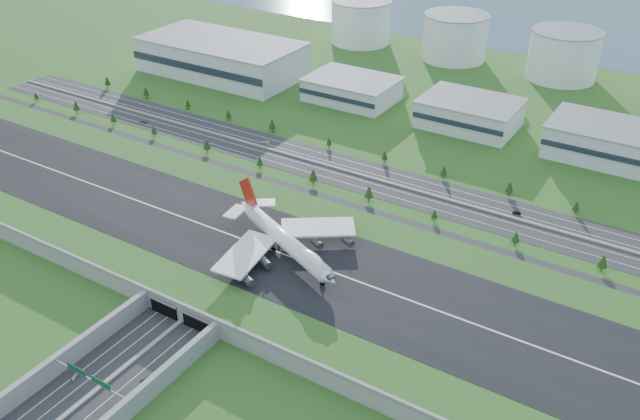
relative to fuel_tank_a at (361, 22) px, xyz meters
The scene contains 20 objects.
ground 332.88m from the fuel_tank_a, 68.84° to the right, with size 1200.00×1200.00×0.00m, color #2B571B.
airfield_deck 332.76m from the fuel_tank_a, 68.84° to the right, with size 520.00×100.00×9.20m.
underpass_road 426.88m from the fuel_tank_a, 73.66° to the right, with size 38.80×120.40×8.00m.
sign_gantry_near 422.58m from the fuel_tank_a, 73.50° to the right, with size 38.70×0.70×9.80m.
north_expressway 246.84m from the fuel_tank_a, 60.83° to the right, with size 560.00×36.00×0.12m, color #28282B.
tree_row 246.96m from the fuel_tank_a, 61.23° to the right, with size 505.02×48.62×8.35m.
hangar_west 134.72m from the fuel_tank_a, 111.80° to the right, with size 120.00×60.00×25.00m, color silver.
hangar_mid_a 134.54m from the fuel_tank_a, 63.43° to the right, with size 58.00×42.00×15.00m, color silver.
hangar_mid_b 188.43m from the fuel_tank_a, 39.61° to the right, with size 58.00×42.00×17.00m, color silver.
hangar_mid_c 255.13m from the fuel_tank_a, 28.07° to the right, with size 58.00×42.00×19.00m, color silver.
fuel_tank_a is the anchor object (origin of this frame).
fuel_tank_b 85.00m from the fuel_tank_a, ahead, with size 50.00×50.00×35.00m, color white.
fuel_tank_c 170.00m from the fuel_tank_a, ahead, with size 50.00×50.00×35.00m, color white.
bay_water 208.82m from the fuel_tank_a, 54.78° to the left, with size 1200.00×260.00×0.06m, color #39586C.
boeing_747 336.16m from the fuel_tank_a, 66.52° to the right, with size 71.22×65.82×23.48m.
car_0 417.65m from the fuel_tank_a, 74.90° to the right, with size 1.57×3.91×1.33m, color silver.
car_2 412.75m from the fuel_tank_a, 71.35° to the right, with size 2.45×5.31×1.48m, color #0E2248.
car_4 228.54m from the fuel_tank_a, 98.43° to the right, with size 1.85×4.59×1.57m, color #58575C.
car_5 294.09m from the fuel_tank_a, 45.59° to the right, with size 1.41×4.05×1.34m, color black.
car_7 216.12m from the fuel_tank_a, 76.22° to the right, with size 2.05×5.04×1.46m, color silver.
Camera 1 is at (155.33, -195.62, 173.63)m, focal length 38.00 mm.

